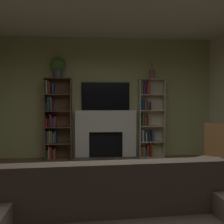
# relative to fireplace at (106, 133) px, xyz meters

# --- Properties ---
(ground_plane) EXTENTS (7.53, 7.53, 0.00)m
(ground_plane) POSITION_rel_fireplace_xyz_m (0.00, -3.04, -0.60)
(ground_plane) COLOR brown
(wall_back_accent) EXTENTS (5.38, 0.06, 2.90)m
(wall_back_accent) POSITION_rel_fireplace_xyz_m (0.00, 0.13, 0.85)
(wall_back_accent) COLOR tan
(wall_back_accent) RESTS_ON ground_plane
(fireplace) EXTENTS (1.56, 0.49, 1.15)m
(fireplace) POSITION_rel_fireplace_xyz_m (0.00, 0.00, 0.00)
(fireplace) COLOR white
(fireplace) RESTS_ON ground_plane
(tv) EXTENTS (1.17, 0.06, 0.67)m
(tv) POSITION_rel_fireplace_xyz_m (0.00, 0.07, 0.89)
(tv) COLOR black
(tv) RESTS_ON fireplace
(bookshelf_left) EXTENTS (0.62, 0.34, 1.90)m
(bookshelf_left) POSITION_rel_fireplace_xyz_m (-1.19, -0.03, 0.32)
(bookshelf_left) COLOR brown
(bookshelf_left) RESTS_ON ground_plane
(bookshelf_right) EXTENTS (0.62, 0.27, 1.90)m
(bookshelf_right) POSITION_rel_fireplace_xyz_m (1.05, 0.00, 0.30)
(bookshelf_right) COLOR beige
(bookshelf_right) RESTS_ON ground_plane
(potted_plant) EXTENTS (0.35, 0.35, 0.49)m
(potted_plant) POSITION_rel_fireplace_xyz_m (-1.12, -0.05, 1.59)
(potted_plant) COLOR #50575F
(potted_plant) RESTS_ON bookshelf_left
(vase_with_flowers) EXTENTS (0.11, 0.11, 0.41)m
(vase_with_flowers) POSITION_rel_fireplace_xyz_m (1.12, -0.05, 1.45)
(vase_with_flowers) COLOR #964A50
(vase_with_flowers) RESTS_ON bookshelf_right
(armchair) EXTENTS (0.87, 0.89, 1.02)m
(armchair) POSITION_rel_fireplace_xyz_m (1.51, -2.49, -0.07)
(armchair) COLOR brown
(armchair) RESTS_ON ground_plane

